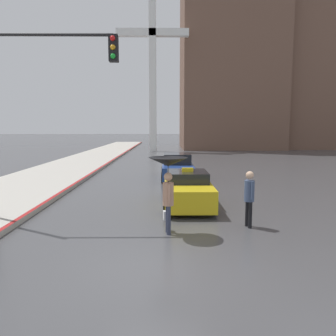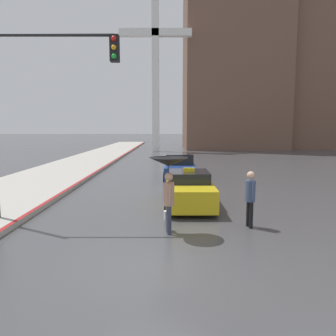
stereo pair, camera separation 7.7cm
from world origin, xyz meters
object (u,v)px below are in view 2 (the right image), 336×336
at_px(pedestrian_man, 249,194).
at_px(traffic_light, 38,88).
at_px(monument_cross, 154,59).
at_px(taxi, 187,190).
at_px(pedestrian_with_umbrella, 167,172).
at_px(sedan_red, 178,168).

bearing_deg(pedestrian_man, traffic_light, -104.53).
bearing_deg(monument_cross, pedestrian_man, -82.81).
relative_size(taxi, pedestrian_with_umbrella, 1.78).
height_order(sedan_red, monument_cross, monument_cross).
bearing_deg(traffic_light, monument_cross, 85.72).
bearing_deg(pedestrian_with_umbrella, taxi, -21.31).
xyz_separation_m(sedan_red, monument_cross, (-2.27, 23.09, 11.03)).
distance_m(pedestrian_man, traffic_light, 7.34).
bearing_deg(pedestrian_with_umbrella, traffic_light, 66.65).
relative_size(taxi, sedan_red, 0.90).
distance_m(pedestrian_with_umbrella, pedestrian_man, 2.71).
distance_m(taxi, pedestrian_with_umbrella, 3.70).
xyz_separation_m(pedestrian_with_umbrella, monument_cross, (-1.61, 33.36, 9.88)).
bearing_deg(pedestrian_with_umbrella, sedan_red, -11.80).
bearing_deg(monument_cross, traffic_light, -94.28).
xyz_separation_m(taxi, traffic_light, (-4.82, -2.32, 3.68)).
relative_size(sedan_red, monument_cross, 0.21).
distance_m(taxi, monument_cross, 32.02).
height_order(pedestrian_with_umbrella, pedestrian_man, pedestrian_with_umbrella).
height_order(taxi, pedestrian_with_umbrella, pedestrian_with_umbrella).
relative_size(pedestrian_man, traffic_light, 0.28).
relative_size(pedestrian_man, monument_cross, 0.09).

